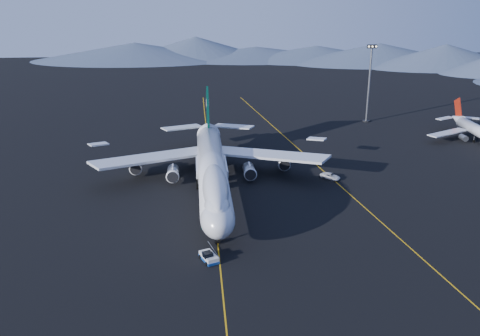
{
  "coord_description": "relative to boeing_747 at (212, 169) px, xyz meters",
  "views": [
    {
      "loc": [
        -3.58,
        -117.9,
        47.02
      ],
      "look_at": [
        6.49,
        -0.62,
        6.0
      ],
      "focal_mm": 40.0,
      "sensor_mm": 36.0,
      "label": 1
    }
  ],
  "objects": [
    {
      "name": "pushback_tug",
      "position": [
        -1.86,
        -33.14,
        -5.21
      ],
      "size": [
        3.74,
        4.95,
        1.93
      ],
      "rotation": [
        0.0,
        0.0,
        0.39
      ],
      "color": "silver",
      "rests_on": "ground"
    },
    {
      "name": "ground",
      "position": [
        -0.0,
        -0.03,
        -5.81
      ],
      "size": [
        500.0,
        500.0,
        0.0
      ],
      "primitive_type": "plane",
      "color": "black",
      "rests_on": "ground"
    },
    {
      "name": "boeing_747",
      "position": [
        0.0,
        0.0,
        0.0
      ],
      "size": [
        59.62,
        72.43,
        19.37
      ],
      "color": "silver",
      "rests_on": "ground"
    },
    {
      "name": "taxiway_line_main",
      "position": [
        -0.0,
        -0.03,
        -5.8
      ],
      "size": [
        0.25,
        220.0,
        0.01
      ],
      "primitive_type": "cube",
      "color": "#E29F0D",
      "rests_on": "ground"
    },
    {
      "name": "service_van",
      "position": [
        30.0,
        6.28,
        -5.09
      ],
      "size": [
        5.25,
        5.49,
        1.45
      ],
      "primitive_type": "imported",
      "rotation": [
        0.0,
        0.0,
        0.72
      ],
      "color": "silver",
      "rests_on": "ground"
    },
    {
      "name": "floodlight_mast",
      "position": [
        57.16,
        62.92,
        7.85
      ],
      "size": [
        3.33,
        2.5,
        26.97
      ],
      "rotation": [
        0.0,
        0.0,
        0.28
      ],
      "color": "black",
      "rests_on": "ground"
    },
    {
      "name": "taxiway_line_side",
      "position": [
        30.0,
        9.97,
        -5.8
      ],
      "size": [
        28.08,
        198.09,
        0.01
      ],
      "primitive_type": "cube",
      "rotation": [
        0.0,
        0.0,
        0.14
      ],
      "color": "#E29F0D",
      "rests_on": "ground"
    }
  ]
}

